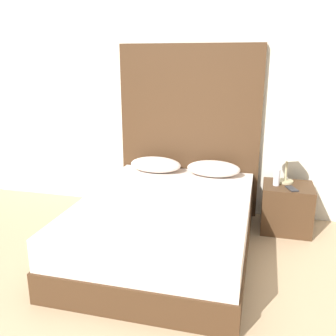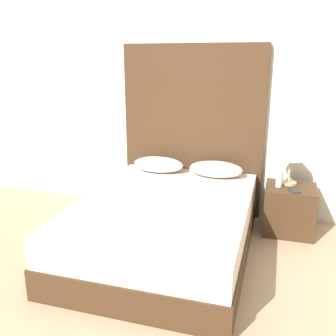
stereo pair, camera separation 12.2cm
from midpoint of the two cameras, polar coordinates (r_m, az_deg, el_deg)
The scene contains 10 objects.
wall_back at distance 3.98m, azimuth 5.70°, elevation 12.33°, with size 10.00×0.06×2.70m.
bed at distance 3.26m, azimuth 0.60°, elevation -8.80°, with size 1.41×1.91×0.48m.
headboard at distance 3.97m, azimuth 4.58°, elevation 5.60°, with size 1.48×0.05×1.77m.
pillow_left at distance 3.91m, azimuth -0.58°, elevation 0.54°, with size 0.53×0.30×0.15m.
pillow_right at distance 3.78m, azimuth 8.23°, elevation -0.19°, with size 0.53×0.30×0.15m.
phone_on_bed at distance 3.18m, azimuth 5.14°, elevation -4.72°, with size 0.15×0.16×0.01m.
nightstand at distance 3.82m, azimuth 18.87°, elevation -6.00°, with size 0.47×0.43×0.46m.
table_lamp at distance 3.74m, azimuth 19.12°, elevation 2.02°, with size 0.25×0.25×0.39m.
phone_on_nightstand at distance 3.64m, azimuth 19.60°, elevation -3.22°, with size 0.12×0.17×0.01m.
toiletry_bottle at distance 3.68m, azimuth 17.51°, elevation -1.56°, with size 0.06×0.06×0.16m.
Camera 2 is at (0.82, -1.57, 1.62)m, focal length 40.00 mm.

